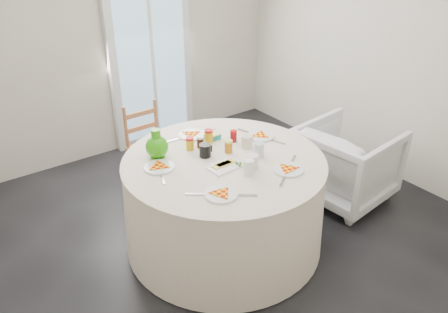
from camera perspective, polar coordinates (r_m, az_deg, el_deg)
floor at (r=3.82m, az=0.15°, el=-9.77°), size 4.00×4.00×0.00m
wall_back at (r=4.87m, az=-14.41°, el=15.04°), size 4.00×0.02×2.60m
wall_right at (r=4.61m, az=21.22°, el=13.28°), size 0.02×4.00×2.60m
glass_door at (r=5.05m, az=-9.59°, el=13.03°), size 1.00×0.08×2.10m
table at (r=3.50m, az=-0.00°, el=-6.12°), size 1.59×1.59×0.81m
wooden_chair at (r=4.25m, az=-9.57°, el=1.61°), size 0.39×0.37×0.85m
armchair at (r=4.22m, az=15.71°, el=-0.57°), size 0.81×0.86×0.81m
place_settings at (r=3.29m, az=-0.00°, el=-0.46°), size 1.46×1.46×0.02m
jar_cluster at (r=3.47m, az=-1.69°, el=2.06°), size 0.45×0.29×0.12m
butter_tub at (r=3.59m, az=-1.51°, el=2.40°), size 0.13×0.09×0.05m
green_pitcher at (r=3.32m, az=-8.76°, el=1.36°), size 0.21×0.21×0.22m
cheese_platter at (r=3.19m, az=0.19°, el=-1.42°), size 0.27×0.18×0.03m
mugs_glasses at (r=3.32m, az=1.25°, el=0.60°), size 0.80×0.80×0.12m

